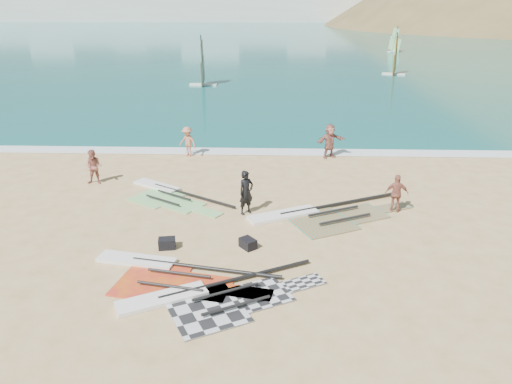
{
  "coord_description": "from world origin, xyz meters",
  "views": [
    {
      "loc": [
        -0.14,
        -13.33,
        7.88
      ],
      "look_at": [
        -0.74,
        4.0,
        1.0
      ],
      "focal_mm": 35.0,
      "sensor_mm": 36.0,
      "label": 1
    }
  ],
  "objects_px": {
    "rig_red": "(165,273)",
    "person_wetsuit": "(246,193)",
    "gear_bag_near": "(167,243)",
    "beachgoer_mid": "(188,142)",
    "rig_green": "(168,195)",
    "rig_orange": "(321,215)",
    "beachgoer_left": "(94,167)",
    "beachgoer_back": "(397,194)",
    "gear_bag_far": "(248,243)",
    "rig_grey": "(209,298)",
    "beachgoer_right": "(330,141)"
  },
  "relations": [
    {
      "from": "rig_grey",
      "to": "rig_green",
      "type": "distance_m",
      "value": 8.04
    },
    {
      "from": "rig_green",
      "to": "rig_orange",
      "type": "distance_m",
      "value": 6.53
    },
    {
      "from": "rig_orange",
      "to": "gear_bag_far",
      "type": "relative_size",
      "value": 11.84
    },
    {
      "from": "rig_orange",
      "to": "beachgoer_mid",
      "type": "distance_m",
      "value": 9.72
    },
    {
      "from": "rig_green",
      "to": "gear_bag_near",
      "type": "bearing_deg",
      "value": -46.07
    },
    {
      "from": "beachgoer_left",
      "to": "beachgoer_back",
      "type": "bearing_deg",
      "value": -11.94
    },
    {
      "from": "rig_red",
      "to": "person_wetsuit",
      "type": "relative_size",
      "value": 3.4
    },
    {
      "from": "rig_grey",
      "to": "rig_red",
      "type": "relative_size",
      "value": 1.01
    },
    {
      "from": "beachgoer_left",
      "to": "rig_orange",
      "type": "bearing_deg",
      "value": -18.1
    },
    {
      "from": "rig_red",
      "to": "beachgoer_right",
      "type": "xyz_separation_m",
      "value": [
        6.12,
        11.84,
        0.84
      ]
    },
    {
      "from": "rig_grey",
      "to": "gear_bag_far",
      "type": "relative_size",
      "value": 10.69
    },
    {
      "from": "rig_orange",
      "to": "beachgoer_right",
      "type": "distance_m",
      "value": 7.51
    },
    {
      "from": "gear_bag_far",
      "to": "beachgoer_mid",
      "type": "xyz_separation_m",
      "value": [
        -3.63,
        10.05,
        0.62
      ]
    },
    {
      "from": "gear_bag_near",
      "to": "beachgoer_right",
      "type": "distance_m",
      "value": 12.03
    },
    {
      "from": "gear_bag_near",
      "to": "gear_bag_far",
      "type": "xyz_separation_m",
      "value": [
        2.69,
        0.11,
        -0.01
      ]
    },
    {
      "from": "person_wetsuit",
      "to": "beachgoer_back",
      "type": "xyz_separation_m",
      "value": [
        5.77,
        0.36,
        -0.11
      ]
    },
    {
      "from": "gear_bag_far",
      "to": "rig_green",
      "type": "bearing_deg",
      "value": 128.62
    },
    {
      "from": "rig_green",
      "to": "beachgoer_mid",
      "type": "xyz_separation_m",
      "value": [
        -0.02,
        5.53,
        0.73
      ]
    },
    {
      "from": "rig_red",
      "to": "gear_bag_far",
      "type": "relative_size",
      "value": 10.63
    },
    {
      "from": "gear_bag_near",
      "to": "beachgoer_mid",
      "type": "distance_m",
      "value": 10.22
    },
    {
      "from": "rig_red",
      "to": "beachgoer_right",
      "type": "height_order",
      "value": "beachgoer_right"
    },
    {
      "from": "rig_green",
      "to": "rig_orange",
      "type": "height_order",
      "value": "rig_orange"
    },
    {
      "from": "rig_red",
      "to": "beachgoer_mid",
      "type": "height_order",
      "value": "beachgoer_mid"
    },
    {
      "from": "person_wetsuit",
      "to": "beachgoer_back",
      "type": "distance_m",
      "value": 5.78
    },
    {
      "from": "beachgoer_left",
      "to": "gear_bag_far",
      "type": "bearing_deg",
      "value": -39.49
    },
    {
      "from": "rig_grey",
      "to": "rig_red",
      "type": "xyz_separation_m",
      "value": [
        -1.48,
        1.27,
        -0.0
      ]
    },
    {
      "from": "rig_orange",
      "to": "gear_bag_far",
      "type": "distance_m",
      "value": 3.76
    },
    {
      "from": "rig_green",
      "to": "person_wetsuit",
      "type": "bearing_deg",
      "value": 6.22
    },
    {
      "from": "beachgoer_back",
      "to": "gear_bag_far",
      "type": "bearing_deg",
      "value": 34.39
    },
    {
      "from": "beachgoer_back",
      "to": "beachgoer_right",
      "type": "height_order",
      "value": "beachgoer_right"
    },
    {
      "from": "beachgoer_mid",
      "to": "beachgoer_right",
      "type": "distance_m",
      "value": 7.34
    },
    {
      "from": "gear_bag_far",
      "to": "beachgoer_back",
      "type": "relative_size",
      "value": 0.36
    },
    {
      "from": "rig_green",
      "to": "beachgoer_right",
      "type": "height_order",
      "value": "beachgoer_right"
    },
    {
      "from": "beachgoer_right",
      "to": "beachgoer_left",
      "type": "bearing_deg",
      "value": 174.06
    },
    {
      "from": "rig_green",
      "to": "rig_red",
      "type": "distance_m",
      "value": 6.43
    },
    {
      "from": "rig_green",
      "to": "beachgoer_back",
      "type": "height_order",
      "value": "beachgoer_back"
    },
    {
      "from": "rig_grey",
      "to": "rig_orange",
      "type": "xyz_separation_m",
      "value": [
        3.58,
        5.73,
        0.0
      ]
    },
    {
      "from": "rig_red",
      "to": "person_wetsuit",
      "type": "xyz_separation_m",
      "value": [
        2.21,
        4.61,
        0.82
      ]
    },
    {
      "from": "beachgoer_mid",
      "to": "beachgoer_back",
      "type": "xyz_separation_m",
      "value": [
        9.2,
        -6.87,
        -0.02
      ]
    },
    {
      "from": "rig_orange",
      "to": "beachgoer_mid",
      "type": "height_order",
      "value": "beachgoer_mid"
    },
    {
      "from": "gear_bag_far",
      "to": "beachgoer_left",
      "type": "distance_m",
      "value": 9.24
    },
    {
      "from": "rig_green",
      "to": "person_wetsuit",
      "type": "distance_m",
      "value": 3.9
    },
    {
      "from": "rig_grey",
      "to": "rig_green",
      "type": "bearing_deg",
      "value": 81.87
    },
    {
      "from": "beachgoer_left",
      "to": "beachgoer_mid",
      "type": "distance_m",
      "value": 5.45
    },
    {
      "from": "beachgoer_left",
      "to": "beachgoer_mid",
      "type": "height_order",
      "value": "beachgoer_mid"
    },
    {
      "from": "rig_orange",
      "to": "gear_bag_near",
      "type": "bearing_deg",
      "value": -178.42
    },
    {
      "from": "gear_bag_near",
      "to": "beachgoer_back",
      "type": "height_order",
      "value": "beachgoer_back"
    },
    {
      "from": "rig_grey",
      "to": "beachgoer_left",
      "type": "relative_size",
      "value": 3.79
    },
    {
      "from": "beachgoer_left",
      "to": "person_wetsuit",
      "type": "bearing_deg",
      "value": -23.73
    },
    {
      "from": "beachgoer_right",
      "to": "gear_bag_far",
      "type": "bearing_deg",
      "value": -137.36
    }
  ]
}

